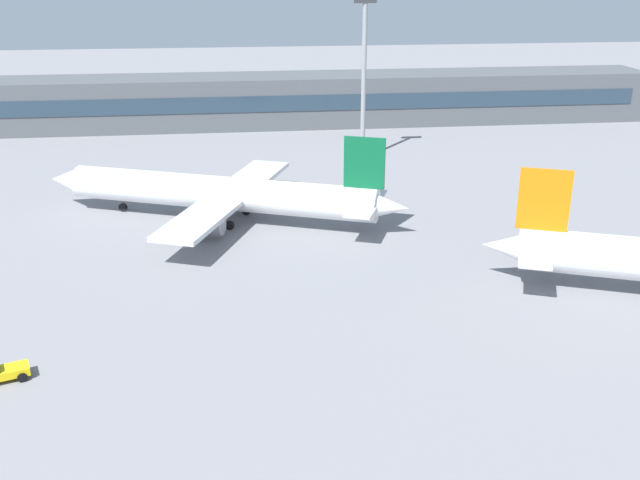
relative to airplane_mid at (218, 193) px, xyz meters
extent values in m
plane|color=gray|center=(5.54, -15.67, -3.33)|extent=(400.00, 400.00, 0.00)
cube|color=#4C5156|center=(5.54, 52.88, 1.17)|extent=(148.62, 12.00, 9.00)
cube|color=#263847|center=(5.54, 46.83, 1.62)|extent=(141.19, 0.16, 2.80)
cone|color=white|center=(26.70, -20.55, 0.10)|extent=(4.71, 4.06, 2.77)
cube|color=orange|center=(29.61, -21.74, 4.95)|extent=(4.39, 2.08, 5.73)
cube|color=silver|center=(29.32, -21.62, 0.31)|extent=(6.63, 10.75, 0.25)
cylinder|color=white|center=(0.26, -0.11, 0.04)|extent=(35.56, 17.43, 3.88)
cone|color=white|center=(-18.41, 7.47, 0.04)|extent=(5.35, 5.03, 3.69)
cone|color=white|center=(18.75, -7.61, 0.04)|extent=(4.62, 3.98, 2.72)
cube|color=#0C5933|center=(15.89, -6.45, 4.79)|extent=(4.31, 2.03, 5.62)
cube|color=silver|center=(16.18, -6.56, 0.24)|extent=(6.50, 10.55, 0.25)
cube|color=silver|center=(1.21, -0.49, -0.27)|extent=(16.08, 30.26, 0.51)
cylinder|color=gray|center=(3.52, 5.19, -1.71)|extent=(3.80, 3.12, 2.04)
cylinder|color=gray|center=(-1.10, -6.17, -1.71)|extent=(3.80, 3.12, 2.04)
cylinder|color=black|center=(-11.67, 4.74, -2.82)|extent=(1.10, 0.76, 1.02)
cylinder|color=black|center=(3.16, 1.59, -2.82)|extent=(1.10, 0.76, 1.02)
cylinder|color=black|center=(1.16, -3.34, -2.82)|extent=(1.10, 0.76, 1.02)
cube|color=yellow|center=(-15.35, -33.42, -2.68)|extent=(3.89, 2.59, 0.60)
cylinder|color=black|center=(-14.47, -32.29, -2.98)|extent=(0.74, 0.47, 0.70)
cylinder|color=black|center=(-13.96, -33.76, -2.98)|extent=(0.74, 0.47, 0.70)
cylinder|color=gray|center=(21.54, 25.87, 8.09)|extent=(0.70, 0.70, 22.84)
camera|label=1|loc=(1.84, -81.71, 25.16)|focal=41.02mm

